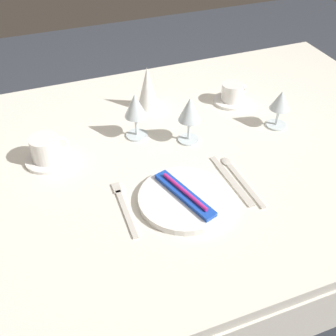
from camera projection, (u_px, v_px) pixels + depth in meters
ground_plane at (163, 298)px, 1.72m from camera, size 6.00×6.00×0.00m
dining_table at (161, 177)px, 1.30m from camera, size 1.80×1.11×0.74m
dinner_plate at (184, 199)px, 1.10m from camera, size 0.24×0.24×0.02m
toothbrush_package at (185, 194)px, 1.09m from camera, size 0.10×0.21×0.02m
fork_outer at (124, 206)px, 1.08m from camera, size 0.02×0.21×0.00m
dinner_knife at (232, 181)px, 1.16m from camera, size 0.02×0.22×0.00m
spoon_soup at (237, 175)px, 1.18m from camera, size 0.03×0.22×0.01m
saucer_left at (48, 159)px, 1.23m from camera, size 0.13×0.13×0.01m
coffee_cup_left at (46, 148)px, 1.20m from camera, size 0.11×0.08×0.07m
saucer_right at (231, 101)px, 1.48m from camera, size 0.12×0.12×0.01m
coffee_cup_right at (232, 92)px, 1.46m from camera, size 0.10×0.07×0.06m
wine_glass_centre at (190, 111)px, 1.24m from camera, size 0.07×0.07×0.15m
wine_glass_left at (135, 108)px, 1.26m from camera, size 0.07×0.07×0.15m
wine_glass_right at (280, 103)px, 1.32m from camera, size 0.07×0.07×0.13m
napkin_folded at (147, 88)px, 1.41m from camera, size 0.07×0.07×0.15m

